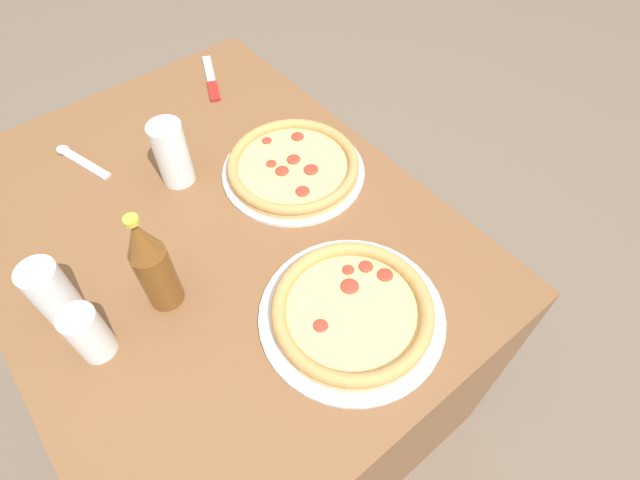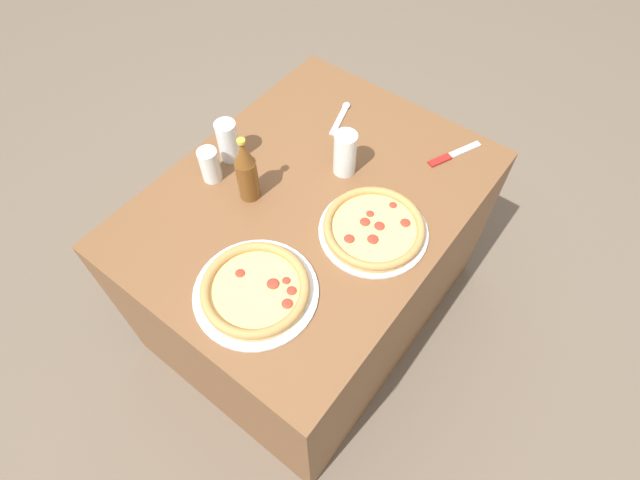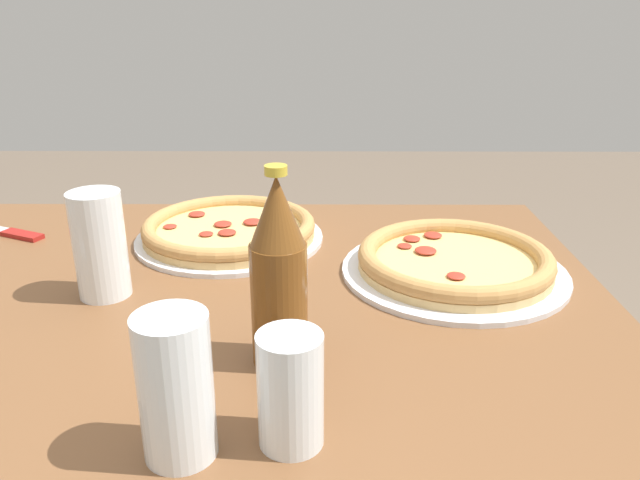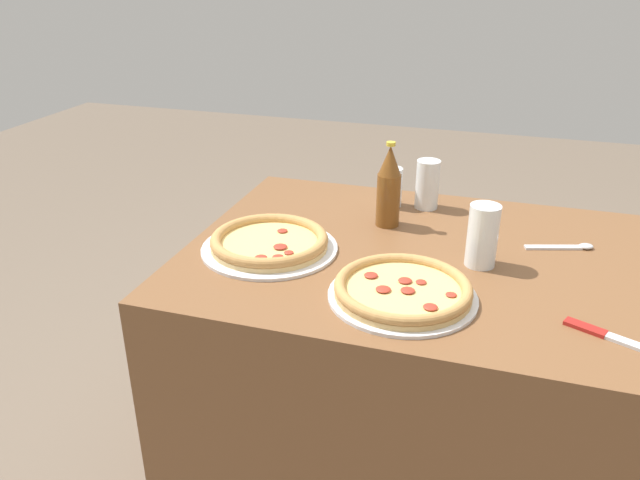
# 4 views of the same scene
# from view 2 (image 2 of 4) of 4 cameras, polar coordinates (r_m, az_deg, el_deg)

# --- Properties ---
(ground_plane) EXTENTS (8.00, 8.00, 0.00)m
(ground_plane) POSITION_cam_2_polar(r_m,az_deg,el_deg) (2.15, -0.81, -7.43)
(ground_plane) COLOR #6B5B4C
(table) EXTENTS (1.12, 0.86, 0.73)m
(table) POSITION_cam_2_polar(r_m,az_deg,el_deg) (1.83, -0.95, -2.27)
(table) COLOR brown
(table) RESTS_ON ground_plane
(pizza_salami) EXTENTS (0.34, 0.34, 0.04)m
(pizza_salami) POSITION_cam_2_polar(r_m,az_deg,el_deg) (1.34, -7.39, -5.64)
(pizza_salami) COLOR silver
(pizza_salami) RESTS_ON table
(pizza_margherita) EXTENTS (0.32, 0.32, 0.04)m
(pizza_margherita) POSITION_cam_2_polar(r_m,az_deg,el_deg) (1.45, 6.16, 1.35)
(pizza_margherita) COLOR silver
(pizza_margherita) RESTS_ON table
(glass_water) EXTENTS (0.06, 0.06, 0.11)m
(glass_water) POSITION_cam_2_polar(r_m,az_deg,el_deg) (1.59, -12.45, 8.25)
(glass_water) COLOR white
(glass_water) RESTS_ON table
(glass_lemonade) EXTENTS (0.07, 0.07, 0.15)m
(glass_lemonade) POSITION_cam_2_polar(r_m,az_deg,el_deg) (1.56, 2.87, 9.77)
(glass_lemonade) COLOR white
(glass_lemonade) RESTS_ON table
(glass_mango_juice) EXTENTS (0.07, 0.07, 0.14)m
(glass_mango_juice) POSITION_cam_2_polar(r_m,az_deg,el_deg) (1.63, -10.44, 10.87)
(glass_mango_juice) COLOR white
(glass_mango_juice) RESTS_ON table
(beer_bottle) EXTENTS (0.06, 0.06, 0.23)m
(beer_bottle) POSITION_cam_2_polar(r_m,az_deg,el_deg) (1.48, -8.43, 7.85)
(beer_bottle) COLOR brown
(beer_bottle) RESTS_ON table
(knife) EXTENTS (0.19, 0.10, 0.01)m
(knife) POSITION_cam_2_polar(r_m,az_deg,el_deg) (1.71, 14.89, 9.38)
(knife) COLOR maroon
(knife) RESTS_ON table
(spoon) EXTENTS (0.17, 0.07, 0.01)m
(spoon) POSITION_cam_2_polar(r_m,az_deg,el_deg) (1.79, 2.53, 14.15)
(spoon) COLOR silver
(spoon) RESTS_ON table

